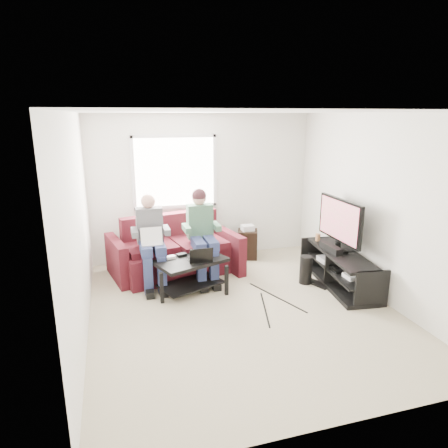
% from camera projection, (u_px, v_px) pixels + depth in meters
% --- Properties ---
extents(floor, '(4.50, 4.50, 0.00)m').
position_uv_depth(floor, '(242.00, 309.00, 5.46)').
color(floor, '#B6A98D').
rests_on(floor, ground).
extents(ceiling, '(4.50, 4.50, 0.00)m').
position_uv_depth(ceiling, '(244.00, 112.00, 4.77)').
color(ceiling, white).
rests_on(ceiling, wall_back).
extents(wall_back, '(4.50, 0.00, 4.50)m').
position_uv_depth(wall_back, '(203.00, 187.00, 7.20)').
color(wall_back, silver).
rests_on(wall_back, floor).
extents(wall_front, '(4.50, 0.00, 4.50)m').
position_uv_depth(wall_front, '(338.00, 287.00, 3.03)').
color(wall_front, silver).
rests_on(wall_front, floor).
extents(wall_left, '(0.00, 4.50, 4.50)m').
position_uv_depth(wall_left, '(78.00, 229.00, 4.58)').
color(wall_left, silver).
rests_on(wall_left, floor).
extents(wall_right, '(0.00, 4.50, 4.50)m').
position_uv_depth(wall_right, '(377.00, 207.00, 5.65)').
color(wall_right, silver).
rests_on(wall_right, floor).
extents(window, '(1.48, 0.04, 1.28)m').
position_uv_depth(window, '(175.00, 172.00, 6.97)').
color(window, white).
rests_on(window, wall_back).
extents(sofa, '(2.20, 1.29, 0.94)m').
position_uv_depth(sofa, '(174.00, 253.00, 6.64)').
color(sofa, '#47111A').
rests_on(sofa, floor).
extents(person_left, '(0.40, 0.71, 1.40)m').
position_uv_depth(person_left, '(151.00, 236.00, 6.07)').
color(person_left, navy).
rests_on(person_left, sofa).
extents(person_right, '(0.40, 0.71, 1.44)m').
position_uv_depth(person_right, '(202.00, 228.00, 6.29)').
color(person_right, navy).
rests_on(person_right, sofa).
extents(laptop_silver, '(0.39, 0.35, 0.24)m').
position_uv_depth(laptop_silver, '(152.00, 240.00, 5.93)').
color(laptop_silver, silver).
rests_on(laptop_silver, person_left).
extents(coffee_table, '(1.16, 0.93, 0.50)m').
position_uv_depth(coffee_table, '(191.00, 268.00, 5.92)').
color(coffee_table, black).
rests_on(coffee_table, floor).
extents(laptop_black, '(0.40, 0.35, 0.24)m').
position_uv_depth(laptop_black, '(200.00, 253.00, 5.81)').
color(laptop_black, black).
rests_on(laptop_black, coffee_table).
extents(controller_a, '(0.16, 0.12, 0.04)m').
position_uv_depth(controller_a, '(170.00, 257.00, 5.92)').
color(controller_a, silver).
rests_on(controller_a, coffee_table).
extents(controller_b, '(0.16, 0.12, 0.04)m').
position_uv_depth(controller_b, '(182.00, 255.00, 6.02)').
color(controller_b, black).
rests_on(controller_b, coffee_table).
extents(controller_c, '(0.17, 0.14, 0.04)m').
position_uv_depth(controller_c, '(208.00, 253.00, 6.10)').
color(controller_c, gray).
rests_on(controller_c, coffee_table).
extents(tv_stand, '(0.68, 1.69, 0.54)m').
position_uv_depth(tv_stand, '(340.00, 271.00, 6.15)').
color(tv_stand, black).
rests_on(tv_stand, floor).
extents(tv, '(0.12, 1.10, 0.81)m').
position_uv_depth(tv, '(340.00, 222.00, 6.05)').
color(tv, black).
rests_on(tv, tv_stand).
extents(soundbar, '(0.12, 0.50, 0.10)m').
position_uv_depth(soundbar, '(331.00, 248.00, 6.12)').
color(soundbar, black).
rests_on(soundbar, tv_stand).
extents(drink_cup, '(0.08, 0.08, 0.12)m').
position_uv_depth(drink_cup, '(318.00, 237.00, 6.63)').
color(drink_cup, '#A67047').
rests_on(drink_cup, tv_stand).
extents(console_white, '(0.30, 0.22, 0.06)m').
position_uv_depth(console_white, '(355.00, 276.00, 5.76)').
color(console_white, silver).
rests_on(console_white, tv_stand).
extents(console_grey, '(0.34, 0.26, 0.08)m').
position_uv_depth(console_grey, '(330.00, 259.00, 6.41)').
color(console_grey, gray).
rests_on(console_grey, tv_stand).
extents(console_black, '(0.38, 0.30, 0.07)m').
position_uv_depth(console_black, '(342.00, 267.00, 6.09)').
color(console_black, black).
rests_on(console_black, tv_stand).
extents(subwoofer, '(0.20, 0.20, 0.45)m').
position_uv_depth(subwoofer, '(306.00, 270.00, 6.24)').
color(subwoofer, black).
rests_on(subwoofer, floor).
extents(keyboard_floor, '(0.32, 0.51, 0.03)m').
position_uv_depth(keyboard_floor, '(316.00, 283.00, 6.27)').
color(keyboard_floor, black).
rests_on(keyboard_floor, floor).
extents(end_table, '(0.35, 0.35, 0.62)m').
position_uv_depth(end_table, '(247.00, 243.00, 7.36)').
color(end_table, black).
rests_on(end_table, floor).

